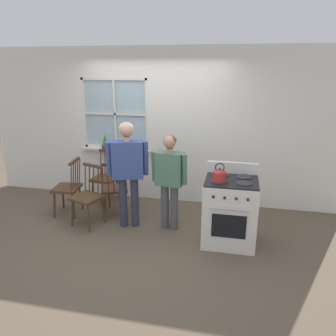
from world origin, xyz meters
TOP-DOWN VIEW (x-y plane):
  - ground_plane at (0.00, 0.00)m, footprint 16.00×16.00m
  - wall_back at (0.05, 1.40)m, footprint 6.40×0.16m
  - chair_by_window at (-0.88, 1.03)m, footprint 0.48×0.47m
  - chair_near_wall at (-0.54, 0.56)m, footprint 0.53×0.52m
  - chair_center_cluster at (-1.30, 0.44)m, footprint 0.44×0.46m
  - chair_near_stove at (-0.81, 0.15)m, footprint 0.53×0.52m
  - person_elderly_left at (-0.18, 0.23)m, footprint 0.61×0.33m
  - person_teen_center at (0.44, 0.29)m, footprint 0.55×0.26m
  - stove at (1.34, 0.07)m, footprint 0.71×0.68m
  - kettle at (1.18, -0.06)m, footprint 0.21×0.17m
  - potted_plant at (-0.97, 1.31)m, footprint 0.12×0.12m

SIDE VIEW (x-z plane):
  - ground_plane at x=0.00m, z-range 0.00..0.00m
  - chair_by_window at x=-0.88m, z-range -0.02..0.92m
  - chair_near_wall at x=-0.54m, z-range -0.02..0.92m
  - chair_center_cluster at x=-1.30m, z-range -0.02..0.92m
  - chair_near_stove at x=-0.81m, z-range -0.02..0.92m
  - stove at x=1.34m, z-range -0.07..1.02m
  - person_teen_center at x=0.44m, z-range 0.14..1.58m
  - person_elderly_left at x=-0.18m, z-range 0.18..1.79m
  - kettle at x=1.18m, z-range 0.90..1.15m
  - potted_plant at x=-0.97m, z-range 0.89..1.16m
  - wall_back at x=0.05m, z-range -0.02..2.68m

